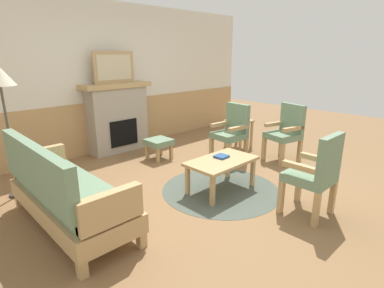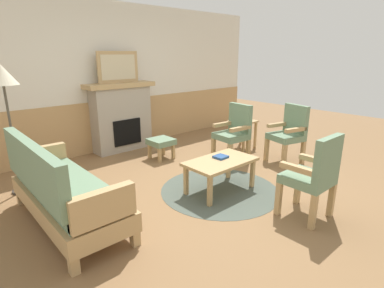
% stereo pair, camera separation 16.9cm
% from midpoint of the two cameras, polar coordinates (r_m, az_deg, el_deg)
% --- Properties ---
extents(ground_plane, '(14.00, 14.00, 0.00)m').
position_cam_midpoint_polar(ground_plane, '(4.32, 4.28, -8.02)').
color(ground_plane, olive).
extents(wall_back, '(7.20, 0.14, 2.70)m').
position_cam_midpoint_polar(wall_back, '(6.03, -13.91, 11.55)').
color(wall_back, silver).
rests_on(wall_back, ground_plane).
extents(fireplace, '(1.30, 0.44, 1.28)m').
position_cam_midpoint_polar(fireplace, '(5.90, -12.31, 5.09)').
color(fireplace, '#A39989').
rests_on(fireplace, ground_plane).
extents(framed_picture, '(0.80, 0.04, 0.56)m').
position_cam_midpoint_polar(framed_picture, '(5.80, -12.87, 13.91)').
color(framed_picture, tan).
rests_on(framed_picture, fireplace).
extents(couch, '(0.70, 1.80, 0.98)m').
position_cam_midpoint_polar(couch, '(3.51, -21.84, -8.16)').
color(couch, tan).
rests_on(couch, ground_plane).
extents(coffee_table, '(0.96, 0.56, 0.44)m').
position_cam_midpoint_polar(coffee_table, '(4.08, 6.57, -3.75)').
color(coffee_table, tan).
rests_on(coffee_table, ground_plane).
extents(round_rug, '(1.61, 1.61, 0.01)m').
position_cam_midpoint_polar(round_rug, '(4.22, 6.40, -8.61)').
color(round_rug, '#4C564C').
rests_on(round_rug, ground_plane).
extents(book_on_table, '(0.18, 0.17, 0.03)m').
position_cam_midpoint_polar(book_on_table, '(4.14, 6.58, -2.41)').
color(book_on_table, navy).
rests_on(book_on_table, coffee_table).
extents(footstool, '(0.40, 0.40, 0.36)m').
position_cam_midpoint_polar(footstool, '(5.36, -4.92, 0.19)').
color(footstool, tan).
rests_on(footstool, ground_plane).
extents(armchair_near_fireplace, '(0.58, 0.58, 0.98)m').
position_cam_midpoint_polar(armchair_near_fireplace, '(5.39, 18.68, 2.27)').
color(armchair_near_fireplace, tan).
rests_on(armchair_near_fireplace, ground_plane).
extents(armchair_by_window_left, '(0.52, 0.52, 0.98)m').
position_cam_midpoint_polar(armchair_by_window_left, '(5.24, 8.89, 2.55)').
color(armchair_by_window_left, tan).
rests_on(armchair_by_window_left, ground_plane).
extents(armchair_front_left, '(0.48, 0.48, 0.98)m').
position_cam_midpoint_polar(armchair_front_left, '(3.62, 23.24, -5.11)').
color(armchair_front_left, tan).
rests_on(armchair_front_left, ground_plane).
extents(side_table, '(0.44, 0.44, 0.55)m').
position_cam_midpoint_polar(side_table, '(6.02, 10.31, 3.31)').
color(side_table, tan).
rests_on(side_table, ground_plane).
extents(floor_lamp_by_couch, '(0.36, 0.36, 1.68)m').
position_cam_midpoint_polar(floor_lamp_by_couch, '(4.38, -31.03, 9.76)').
color(floor_lamp_by_couch, '#332D28').
rests_on(floor_lamp_by_couch, ground_plane).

